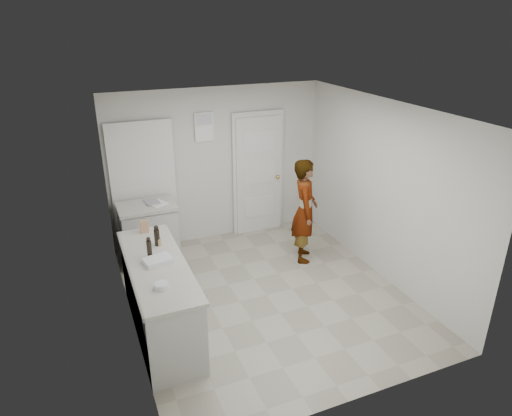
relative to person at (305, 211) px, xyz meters
name	(u,v)px	position (x,y,z in m)	size (l,w,h in m)	color
ground	(266,295)	(-0.94, -0.73, -0.80)	(4.00, 4.00, 0.00)	gray
room_shell	(208,181)	(-1.12, 1.22, 0.23)	(4.00, 4.00, 4.00)	beige
main_counter	(160,300)	(-2.39, -0.93, -0.37)	(0.64, 1.96, 0.93)	silver
side_counter	(150,235)	(-2.19, 0.82, -0.37)	(0.84, 0.61, 0.93)	silver
person	(305,211)	(0.00, 0.00, 0.00)	(0.58, 0.38, 1.60)	silver
cake_mix_box	(144,227)	(-2.37, -0.09, 0.21)	(0.10, 0.05, 0.17)	#A87C54
spice_jar	(159,242)	(-2.27, -0.51, 0.17)	(0.06, 0.06, 0.09)	tan
oil_cruet_a	(157,236)	(-2.29, -0.51, 0.25)	(0.07, 0.07, 0.27)	black
oil_cruet_b	(149,248)	(-2.43, -0.78, 0.25)	(0.06, 0.06, 0.26)	black
baking_dish	(158,261)	(-2.37, -0.92, 0.15)	(0.34, 0.27, 0.05)	silver
egg_bowl	(162,286)	(-2.44, -1.46, 0.15)	(0.15, 0.15, 0.06)	silver
papers	(157,203)	(-2.04, 0.82, 0.13)	(0.23, 0.30, 0.01)	white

